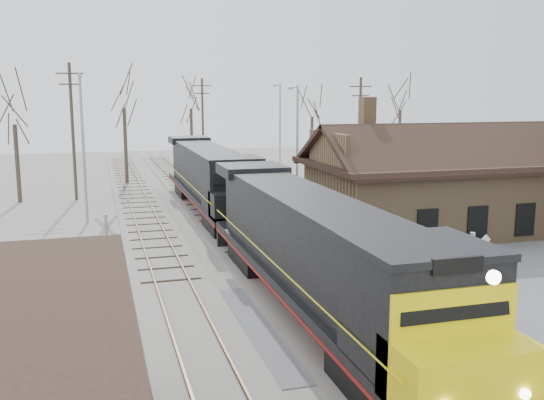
{
  "coord_description": "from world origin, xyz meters",
  "views": [
    {
      "loc": [
        -7.31,
        -19.3,
        8.03
      ],
      "look_at": [
        0.89,
        9.0,
        2.9
      ],
      "focal_mm": 40.0,
      "sensor_mm": 36.0,
      "label": 1
    }
  ],
  "objects": [
    {
      "name": "ground",
      "position": [
        0.0,
        0.0,
        0.0
      ],
      "size": [
        140.0,
        140.0,
        0.0
      ],
      "primitive_type": "plane",
      "color": "#A09A90",
      "rests_on": "ground"
    },
    {
      "name": "road",
      "position": [
        0.0,
        0.0,
        0.01
      ],
      "size": [
        60.0,
        9.0,
        0.03
      ],
      "primitive_type": "cube",
      "color": "slate",
      "rests_on": "ground"
    },
    {
      "name": "track_main",
      "position": [
        0.0,
        15.0,
        0.07
      ],
      "size": [
        3.4,
        90.0,
        0.24
      ],
      "color": "#A09A90",
      "rests_on": "ground"
    },
    {
      "name": "track_siding",
      "position": [
        -4.5,
        15.0,
        0.07
      ],
      "size": [
        3.4,
        90.0,
        0.24
      ],
      "color": "#A09A90",
      "rests_on": "ground"
    },
    {
      "name": "depot",
      "position": [
        11.99,
        12.0,
        2.41
      ],
      "size": [
        15.2,
        9.31,
        7.9
      ],
      "color": "olive",
      "rests_on": "ground"
    },
    {
      "name": "locomotive_lead",
      "position": [
        0.0,
        0.04,
        2.42
      ],
      "size": [
        3.1,
        20.77,
        4.61
      ],
      "color": "black",
      "rests_on": "ground"
    },
    {
      "name": "locomotive_trailing",
      "position": [
        0.0,
        21.09,
        2.42
      ],
      "size": [
        3.1,
        20.77,
        4.37
      ],
      "color": "black",
      "rests_on": "ground"
    },
    {
      "name": "crossbuck_near",
      "position": [
        2.66,
        -5.04,
        1.98
      ],
      "size": [
        1.21,
        0.32,
        4.24
      ],
      "rotation": [
        0.0,
        0.0,
        -0.09
      ],
      "color": "#A5A8AD",
      "rests_on": "ground"
    },
    {
      "name": "crossbuck_far",
      "position": [
        -7.12,
        4.23,
        1.69
      ],
      "size": [
        0.99,
        0.37,
        3.53
      ],
      "rotation": [
        0.0,
        0.0,
        3.43
      ],
      "color": "#A5A8AD",
      "rests_on": "ground"
    },
    {
      "name": "streetlight_a",
      "position": [
        -8.12,
        20.07,
        5.22
      ],
      "size": [
        0.25,
        2.04,
        9.36
      ],
      "color": "#A5A8AD",
      "rests_on": "ground"
    },
    {
      "name": "streetlight_b",
      "position": [
        5.96,
        20.41,
        4.86
      ],
      "size": [
        0.25,
        2.04,
        8.64
      ],
      "color": "#A5A8AD",
      "rests_on": "ground"
    },
    {
      "name": "streetlight_c",
      "position": [
        9.28,
        35.42,
        5.07
      ],
      "size": [
        0.25,
        2.04,
        9.06
      ],
      "color": "#A5A8AD",
      "rests_on": "ground"
    },
    {
      "name": "utility_pole_a",
      "position": [
        -9.01,
        29.32,
        5.43
      ],
      "size": [
        2.0,
        0.24,
        10.4
      ],
      "color": "#382D23",
      "rests_on": "ground"
    },
    {
      "name": "utility_pole_b",
      "position": [
        3.74,
        45.54,
        5.11
      ],
      "size": [
        2.0,
        0.24,
        9.77
      ],
      "color": "#382D23",
      "rests_on": "ground"
    },
    {
      "name": "utility_pole_c",
      "position": [
        15.0,
        29.95,
        4.99
      ],
      "size": [
        2.0,
        0.24,
        9.54
      ],
      "color": "#382D23",
      "rests_on": "ground"
    },
    {
      "name": "tree_a",
      "position": [
        -13.09,
        29.32,
        6.82
      ],
      "size": [
        3.91,
        3.91,
        9.59
      ],
      "color": "#382D23",
      "rests_on": "ground"
    },
    {
      "name": "tree_b",
      "position": [
        -4.82,
        36.77,
        8.0
      ],
      "size": [
        4.59,
        4.59,
        11.24
      ],
      "color": "#382D23",
      "rests_on": "ground"
    },
    {
      "name": "tree_c",
      "position": [
        2.69,
        46.78,
        7.63
      ],
      "size": [
        4.37,
        4.37,
        10.71
      ],
      "color": "#382D23",
      "rests_on": "ground"
    },
    {
      "name": "tree_d",
      "position": [
        14.56,
        41.07,
        6.7
      ],
      "size": [
        3.84,
        3.84,
        9.42
      ],
      "color": "#382D23",
      "rests_on": "ground"
    },
    {
      "name": "tree_e",
      "position": [
        22.55,
        36.82,
        7.58
      ],
      "size": [
        4.35,
        4.35,
        10.65
      ],
      "color": "#382D23",
      "rests_on": "ground"
    }
  ]
}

